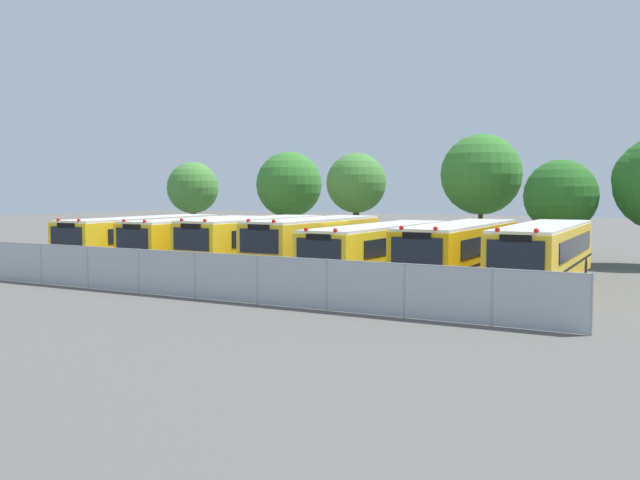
{
  "coord_description": "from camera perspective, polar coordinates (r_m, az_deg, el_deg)",
  "views": [
    {
      "loc": [
        16.71,
        -29.58,
        4.0
      ],
      "look_at": [
        0.29,
        0.0,
        1.6
      ],
      "focal_mm": 39.86,
      "sensor_mm": 36.0,
      "label": 1
    }
  ],
  "objects": [
    {
      "name": "chainlink_fence",
      "position": [
        26.49,
        -10.01,
        -2.72
      ],
      "size": [
        27.6,
        0.07,
        1.73
      ],
      "color": "#9EA0A3",
      "rests_on": "ground_plane"
    },
    {
      "name": "tree_0",
      "position": [
        53.09,
        -10.2,
        4.09
      ],
      "size": [
        3.79,
        3.79,
        6.04
      ],
      "color": "#4C3823",
      "rests_on": "ground_plane"
    },
    {
      "name": "tree_2",
      "position": [
        44.57,
        2.86,
        4.72
      ],
      "size": [
        3.76,
        3.76,
        6.31
      ],
      "color": "#4C3823",
      "rests_on": "ground_plane"
    },
    {
      "name": "tree_3",
      "position": [
        43.78,
        12.76,
        5.22
      ],
      "size": [
        4.84,
        4.84,
        7.34
      ],
      "color": "#4C3823",
      "rests_on": "ground_plane"
    },
    {
      "name": "school_bus_6",
      "position": [
        30.37,
        17.55,
        -0.99
      ],
      "size": [
        2.74,
        11.37,
        2.71
      ],
      "rotation": [
        0.0,
        0.0,
        3.17
      ],
      "color": "yellow",
      "rests_on": "ground_plane"
    },
    {
      "name": "tree_4",
      "position": [
        40.36,
        18.74,
        3.37
      ],
      "size": [
        3.94,
        3.94,
        5.63
      ],
      "color": "#4C3823",
      "rests_on": "ground_plane"
    },
    {
      "name": "tree_1",
      "position": [
        48.13,
        -2.45,
        4.55
      ],
      "size": [
        4.45,
        4.45,
        6.57
      ],
      "color": "#4C3823",
      "rests_on": "ground_plane"
    },
    {
      "name": "school_bus_4",
      "position": [
        32.24,
        4.82,
        -0.68
      ],
      "size": [
        2.49,
        11.54,
        2.54
      ],
      "rotation": [
        0.0,
        0.0,
        3.14
      ],
      "color": "yellow",
      "rests_on": "ground_plane"
    },
    {
      "name": "school_bus_0",
      "position": [
        40.39,
        -14.07,
        0.22
      ],
      "size": [
        2.8,
        11.03,
        2.62
      ],
      "rotation": [
        0.0,
        0.0,
        3.16
      ],
      "color": "yellow",
      "rests_on": "ground_plane"
    },
    {
      "name": "school_bus_2",
      "position": [
        36.04,
        -5.3,
        -0.05
      ],
      "size": [
        2.8,
        9.89,
        2.72
      ],
      "rotation": [
        0.0,
        0.0,
        3.11
      ],
      "color": "yellow",
      "rests_on": "ground_plane"
    },
    {
      "name": "ground_plane",
      "position": [
        34.2,
        -0.43,
        -2.66
      ],
      "size": [
        160.0,
        160.0,
        0.0
      ],
      "primitive_type": "plane",
      "color": "#595651"
    },
    {
      "name": "school_bus_1",
      "position": [
        38.11,
        -9.88,
        0.05
      ],
      "size": [
        2.47,
        9.77,
        2.62
      ],
      "rotation": [
        0.0,
        0.0,
        3.14
      ],
      "color": "yellow",
      "rests_on": "ground_plane"
    },
    {
      "name": "school_bus_5",
      "position": [
        31.06,
        11.16,
        -0.79
      ],
      "size": [
        2.61,
        10.86,
        2.69
      ],
      "rotation": [
        0.0,
        0.0,
        3.16
      ],
      "color": "#EAA80C",
      "rests_on": "ground_plane"
    },
    {
      "name": "school_bus_3",
      "position": [
        34.17,
        -0.45,
        -0.22
      ],
      "size": [
        2.61,
        9.58,
        2.76
      ],
      "rotation": [
        0.0,
        0.0,
        3.12
      ],
      "color": "yellow",
      "rests_on": "ground_plane"
    }
  ]
}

